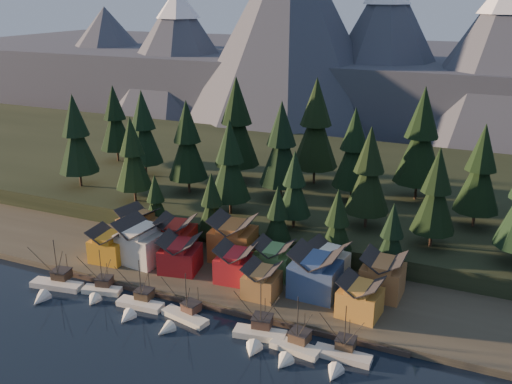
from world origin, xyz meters
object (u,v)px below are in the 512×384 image
at_px(boat_1, 99,286).
at_px(boat_5, 293,342).
at_px(house_back_1, 176,235).
at_px(boat_3, 180,313).
at_px(house_back_0, 138,225).
at_px(boat_0, 52,281).
at_px(boat_4, 258,329).
at_px(boat_6, 341,352).
at_px(house_front_1, 141,240).
at_px(house_front_0, 109,244).
at_px(boat_2, 137,300).

xyz_separation_m(boat_1, boat_5, (44.24, -3.18, 0.18)).
distance_m(boat_5, house_back_1, 45.27).
xyz_separation_m(boat_1, boat_3, (20.94, -2.28, -0.24)).
xyz_separation_m(boat_3, house_back_0, (-26.55, 24.88, 4.27)).
xyz_separation_m(boat_0, house_back_0, (4.67, 25.13, 4.03)).
height_order(boat_4, boat_6, boat_4).
distance_m(boat_1, boat_5, 44.35).
height_order(boat_4, house_front_1, house_front_1).
bearing_deg(house_back_1, boat_3, -68.65).
distance_m(house_front_0, house_front_1, 7.66).
height_order(boat_5, house_back_1, house_back_1).
relative_size(house_front_1, house_back_1, 1.09).
bearing_deg(house_front_0, boat_3, -31.49).
relative_size(boat_3, house_back_1, 1.18).
height_order(boat_2, boat_3, boat_2).
xyz_separation_m(boat_3, boat_5, (23.30, -0.89, 0.41)).
bearing_deg(boat_4, boat_3, 173.31).
bearing_deg(boat_0, house_back_0, 70.72).
distance_m(boat_6, house_front_1, 54.45).
distance_m(boat_6, house_back_0, 63.36).
bearing_deg(house_back_1, house_back_0, 161.31).
bearing_deg(boat_2, boat_5, -5.55).
bearing_deg(house_front_1, boat_1, -88.05).
xyz_separation_m(house_front_1, house_back_0, (-6.54, 8.13, -0.53)).
bearing_deg(boat_5, house_back_0, 159.32).
xyz_separation_m(boat_1, boat_4, (37.01, -1.79, 0.22)).
bearing_deg(boat_5, boat_1, -177.45).
bearing_deg(boat_0, boat_1, 5.06).
bearing_deg(boat_4, boat_0, 172.45).
relative_size(boat_2, house_back_0, 1.17).
height_order(boat_0, boat_5, boat_0).
bearing_deg(boat_1, boat_5, -17.65).
relative_size(boat_4, house_front_0, 1.48).
bearing_deg(house_back_0, house_front_0, -80.79).
height_order(house_front_1, house_back_0, house_front_1).
relative_size(boat_4, house_back_0, 1.26).
height_order(boat_0, house_front_0, boat_0).
height_order(boat_1, house_front_1, house_front_1).
height_order(boat_0, house_back_1, boat_0).
xyz_separation_m(boat_1, boat_2, (10.61, -1.80, -0.03)).
height_order(boat_5, house_front_1, house_front_1).
relative_size(boat_1, boat_3, 0.95).
xyz_separation_m(boat_2, house_front_1, (-9.68, 16.27, 4.60)).
xyz_separation_m(boat_0, boat_6, (62.87, 0.42, -0.12)).
height_order(house_front_0, house_back_0, house_back_0).
bearing_deg(boat_5, house_front_0, 170.08).
height_order(boat_1, boat_6, boat_6).
relative_size(house_front_0, house_back_1, 0.86).
relative_size(boat_6, house_front_0, 1.36).
relative_size(boat_3, house_front_1, 1.08).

